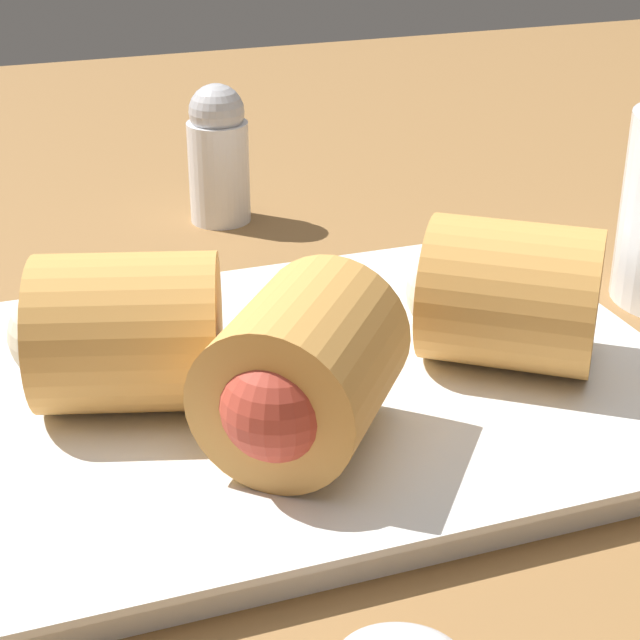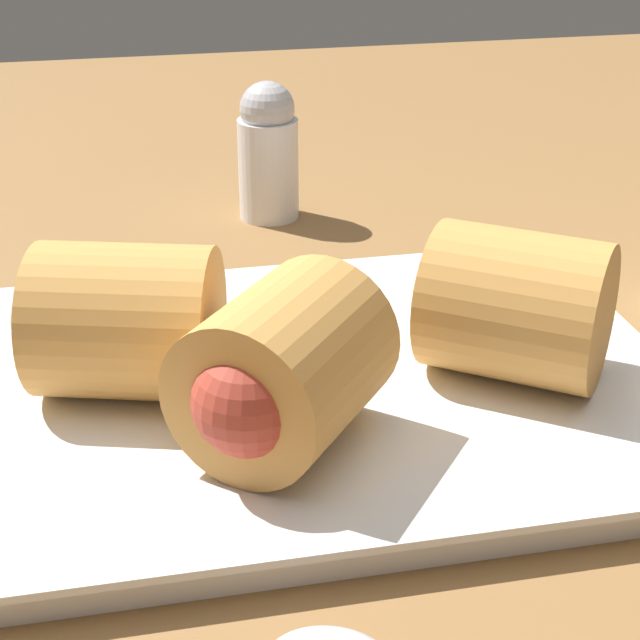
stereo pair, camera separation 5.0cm
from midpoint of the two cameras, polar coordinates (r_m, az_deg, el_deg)
name	(u,v)px [view 1 (the left image)]	position (r cm, az deg, el deg)	size (l,w,h in cm)	color
table_surface	(264,458)	(43.13, -6.37, -7.44)	(180.00, 140.00, 2.00)	olive
serving_plate	(320,389)	(44.12, -3.25, -3.79)	(29.04, 22.86, 1.50)	white
roll_front_left	(298,376)	(37.39, -5.00, -3.11)	(9.02, 9.15, 6.06)	#D19347
roll_front_right	(503,297)	(43.37, 6.52, 1.14)	(9.12, 8.94, 6.06)	#D19347
roll_back_left	(115,333)	(41.48, -14.30, -0.77)	(8.55, 7.76, 6.06)	#D19347
salt_shaker	(218,154)	(63.17, -7.74, 8.72)	(3.56, 3.56, 8.17)	silver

